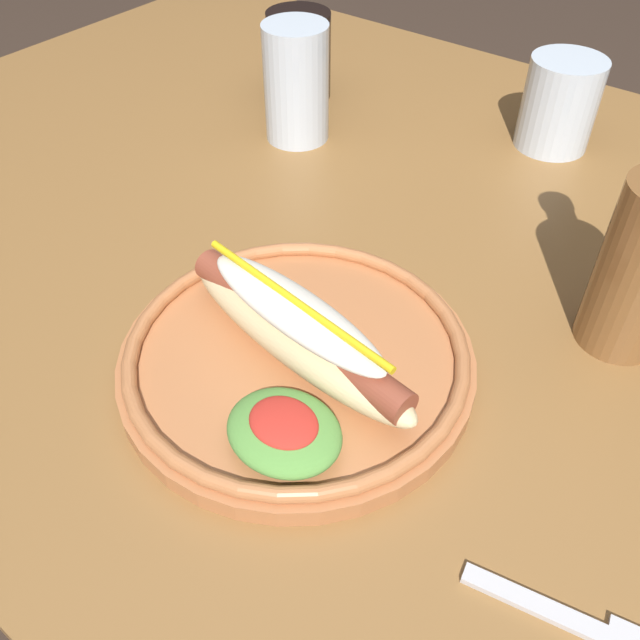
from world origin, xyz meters
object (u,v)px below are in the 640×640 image
hot_dog_plate (296,353)px  fork (581,625)px  water_cup (560,104)px  soda_cup (299,55)px  extra_cup (296,84)px

hot_dog_plate → fork: bearing=-11.9°
hot_dog_plate → water_cup: 0.46m
soda_cup → water_cup: 0.33m
soda_cup → extra_cup: 0.11m
fork → extra_cup: (-0.50, 0.35, 0.06)m
hot_dog_plate → soda_cup: size_ratio=2.66×
extra_cup → hot_dog_plate: bearing=-51.1°
soda_cup → hot_dog_plate: bearing=-51.4°
fork → water_cup: size_ratio=1.19×
fork → water_cup: water_cup is taller
soda_cup → extra_cup: extra_cup is taller
hot_dog_plate → water_cup: size_ratio=2.75×
soda_cup → fork: bearing=-37.9°
water_cup → fork: bearing=-64.5°
hot_dog_plate → extra_cup: (-0.24, 0.30, 0.04)m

